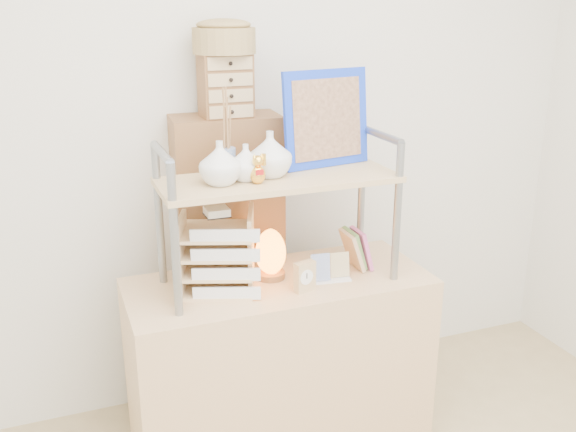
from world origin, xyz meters
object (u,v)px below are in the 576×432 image
object	(u,v)px
desk	(280,363)
cabinet	(230,267)
letter_tray	(218,257)
salt_lamp	(270,253)

from	to	relation	value
desk	cabinet	world-z (taller)	cabinet
desk	cabinet	bearing A→B (deg)	104.98
letter_tray	salt_lamp	xyz separation A→B (m)	(0.22, 0.03, -0.03)
desk	letter_tray	bearing A→B (deg)	179.62
desk	salt_lamp	xyz separation A→B (m)	(-0.02, 0.04, 0.48)
cabinet	salt_lamp	bearing A→B (deg)	-73.19
desk	cabinet	xyz separation A→B (m)	(-0.10, 0.37, 0.30)
desk	salt_lamp	size ratio (longest dim) A/B	5.88
cabinet	letter_tray	xyz separation A→B (m)	(-0.14, -0.37, 0.21)
cabinet	letter_tray	bearing A→B (deg)	-107.38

